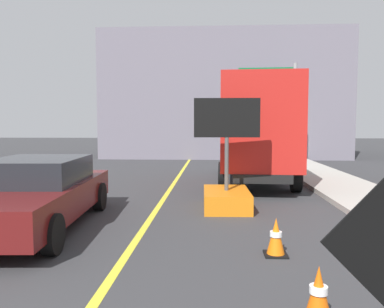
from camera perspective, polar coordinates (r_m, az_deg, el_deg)
lane_center_stripe at (r=5.20m, az=-13.07°, el=-19.06°), size 0.14×36.00×0.01m
arrow_board_trailer at (r=9.53m, az=5.12°, el=-5.18°), size 1.60×1.83×2.70m
box_truck at (r=13.86m, az=9.45°, el=3.63°), size 2.77×7.33×3.54m
pickup_car at (r=8.35m, az=-22.26°, el=-5.35°), size 2.30×4.95×1.38m
highway_guide_sign at (r=19.25m, az=12.64°, el=8.34°), size 2.79×0.21×5.00m
far_building_block at (r=26.97m, az=4.53°, el=8.14°), size 14.90×9.11×7.66m
traffic_cone_near_sign at (r=4.49m, az=18.21°, el=-19.11°), size 0.36×0.36×0.59m
traffic_cone_mid_lane at (r=6.34m, az=12.31°, el=-11.92°), size 0.36×0.36×0.60m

